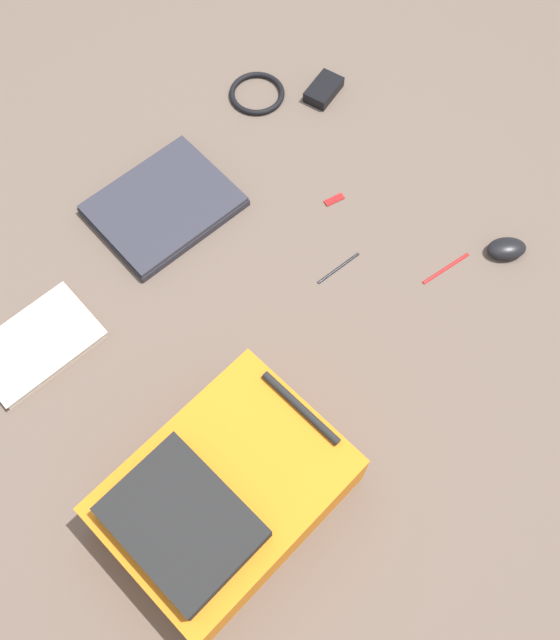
{
  "coord_description": "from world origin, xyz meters",
  "views": [
    {
      "loc": [
        0.56,
        -0.47,
        1.47
      ],
      "look_at": [
        0.03,
        -0.03,
        0.02
      ],
      "focal_mm": 39.19,
      "sensor_mm": 36.0,
      "label": 1
    }
  ],
  "objects_px": {
    "book_comic": "(37,344)",
    "computer_mouse": "(507,249)",
    "pen_blue": "(339,268)",
    "cable_coil": "(257,93)",
    "backpack": "(223,495)",
    "pen_black": "(446,268)",
    "laptop": "(164,205)",
    "power_brick": "(324,90)",
    "usb_stick": "(334,199)"
  },
  "relations": [
    {
      "from": "backpack",
      "to": "usb_stick",
      "type": "height_order",
      "value": "backpack"
    },
    {
      "from": "cable_coil",
      "to": "pen_blue",
      "type": "relative_size",
      "value": 1.17
    },
    {
      "from": "book_comic",
      "to": "pen_blue",
      "type": "bearing_deg",
      "value": 66.34
    },
    {
      "from": "power_brick",
      "to": "pen_blue",
      "type": "distance_m",
      "value": 0.55
    },
    {
      "from": "laptop",
      "to": "book_comic",
      "type": "height_order",
      "value": "laptop"
    },
    {
      "from": "cable_coil",
      "to": "pen_black",
      "type": "height_order",
      "value": "cable_coil"
    },
    {
      "from": "computer_mouse",
      "to": "pen_black",
      "type": "relative_size",
      "value": 0.68
    },
    {
      "from": "pen_black",
      "to": "usb_stick",
      "type": "xyz_separation_m",
      "value": [
        -0.32,
        -0.07,
        -0.0
      ]
    },
    {
      "from": "computer_mouse",
      "to": "pen_blue",
      "type": "xyz_separation_m",
      "value": [
        -0.23,
        -0.34,
        -0.01
      ]
    },
    {
      "from": "pen_blue",
      "to": "power_brick",
      "type": "bearing_deg",
      "value": 142.18
    },
    {
      "from": "power_brick",
      "to": "pen_blue",
      "type": "height_order",
      "value": "power_brick"
    },
    {
      "from": "laptop",
      "to": "pen_black",
      "type": "height_order",
      "value": "laptop"
    },
    {
      "from": "cable_coil",
      "to": "power_brick",
      "type": "bearing_deg",
      "value": 51.6
    },
    {
      "from": "cable_coil",
      "to": "pen_blue",
      "type": "bearing_deg",
      "value": -19.58
    },
    {
      "from": "pen_blue",
      "to": "cable_coil",
      "type": "bearing_deg",
      "value": 160.42
    },
    {
      "from": "power_brick",
      "to": "pen_black",
      "type": "height_order",
      "value": "power_brick"
    },
    {
      "from": "book_comic",
      "to": "cable_coil",
      "type": "distance_m",
      "value": 0.9
    },
    {
      "from": "book_comic",
      "to": "computer_mouse",
      "type": "distance_m",
      "value": 1.13
    },
    {
      "from": "backpack",
      "to": "pen_black",
      "type": "relative_size",
      "value": 3.42
    },
    {
      "from": "computer_mouse",
      "to": "cable_coil",
      "type": "relative_size",
      "value": 0.63
    },
    {
      "from": "power_brick",
      "to": "pen_blue",
      "type": "relative_size",
      "value": 0.85
    },
    {
      "from": "computer_mouse",
      "to": "usb_stick",
      "type": "distance_m",
      "value": 0.44
    },
    {
      "from": "pen_black",
      "to": "power_brick",
      "type": "bearing_deg",
      "value": 166.83
    },
    {
      "from": "pen_blue",
      "to": "backpack",
      "type": "bearing_deg",
      "value": -64.45
    },
    {
      "from": "laptop",
      "to": "power_brick",
      "type": "bearing_deg",
      "value": 92.83
    },
    {
      "from": "cable_coil",
      "to": "usb_stick",
      "type": "bearing_deg",
      "value": -10.12
    },
    {
      "from": "usb_stick",
      "to": "pen_blue",
      "type": "bearing_deg",
      "value": -39.01
    },
    {
      "from": "book_comic",
      "to": "computer_mouse",
      "type": "height_order",
      "value": "computer_mouse"
    },
    {
      "from": "book_comic",
      "to": "pen_blue",
      "type": "distance_m",
      "value": 0.72
    },
    {
      "from": "pen_black",
      "to": "computer_mouse",
      "type": "bearing_deg",
      "value": 67.06
    },
    {
      "from": "cable_coil",
      "to": "power_brick",
      "type": "relative_size",
      "value": 1.39
    },
    {
      "from": "cable_coil",
      "to": "computer_mouse",
      "type": "bearing_deg",
      "value": 10.51
    },
    {
      "from": "power_brick",
      "to": "usb_stick",
      "type": "bearing_deg",
      "value": -37.16
    },
    {
      "from": "book_comic",
      "to": "pen_black",
      "type": "distance_m",
      "value": 0.98
    },
    {
      "from": "book_comic",
      "to": "cable_coil",
      "type": "bearing_deg",
      "value": 106.86
    },
    {
      "from": "power_brick",
      "to": "laptop",
      "type": "bearing_deg",
      "value": -87.17
    },
    {
      "from": "backpack",
      "to": "book_comic",
      "type": "height_order",
      "value": "backpack"
    },
    {
      "from": "cable_coil",
      "to": "pen_black",
      "type": "relative_size",
      "value": 1.08
    },
    {
      "from": "book_comic",
      "to": "cable_coil",
      "type": "height_order",
      "value": "book_comic"
    },
    {
      "from": "laptop",
      "to": "power_brick",
      "type": "height_order",
      "value": "same"
    },
    {
      "from": "backpack",
      "to": "usb_stick",
      "type": "bearing_deg",
      "value": 121.69
    },
    {
      "from": "laptop",
      "to": "computer_mouse",
      "type": "height_order",
      "value": "computer_mouse"
    },
    {
      "from": "laptop",
      "to": "pen_black",
      "type": "xyz_separation_m",
      "value": [
        0.58,
        0.42,
        -0.01
      ]
    },
    {
      "from": "usb_stick",
      "to": "computer_mouse",
      "type": "bearing_deg",
      "value": 29.36
    },
    {
      "from": "laptop",
      "to": "computer_mouse",
      "type": "relative_size",
      "value": 3.61
    },
    {
      "from": "backpack",
      "to": "cable_coil",
      "type": "distance_m",
      "value": 1.11
    },
    {
      "from": "backpack",
      "to": "power_brick",
      "type": "bearing_deg",
      "value": 128.15
    },
    {
      "from": "book_comic",
      "to": "power_brick",
      "type": "xyz_separation_m",
      "value": [
        -0.15,
        1.0,
        0.0
      ]
    },
    {
      "from": "usb_stick",
      "to": "backpack",
      "type": "bearing_deg",
      "value": -58.31
    },
    {
      "from": "book_comic",
      "to": "computer_mouse",
      "type": "bearing_deg",
      "value": 62.67
    }
  ]
}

